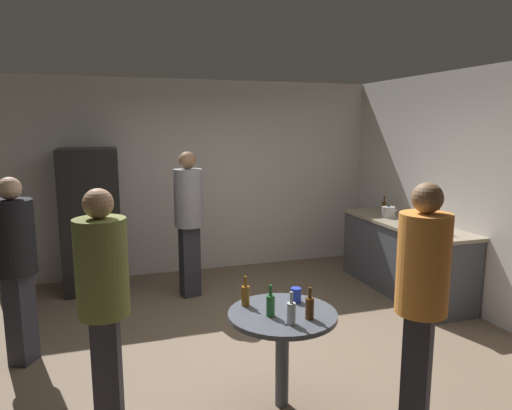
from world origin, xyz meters
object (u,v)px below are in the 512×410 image
object	(u,v)px
beer_bottle_on_counter	(384,207)
foreground_table	(282,326)
person_in_orange_shirt	(422,289)
wine_bottle_on_counter	(438,222)
person_in_olive_shirt	(103,293)
refrigerator	(91,220)
kettle	(388,212)
plastic_cup_blue	(296,295)
beer_bottle_clear	(291,312)
person_in_black_shirt	(16,257)
person_in_gray_shirt	(189,213)
beer_bottle_brown	(310,307)
beer_bottle_green	(271,305)
beer_bottle_amber	(245,295)

from	to	relation	value
beer_bottle_on_counter	foreground_table	distance (m)	3.43
foreground_table	person_in_orange_shirt	world-z (taller)	person_in_orange_shirt
wine_bottle_on_counter	person_in_olive_shirt	bearing A→B (deg)	-162.90
refrigerator	kettle	world-z (taller)	refrigerator
plastic_cup_blue	person_in_orange_shirt	distance (m)	0.95
beer_bottle_clear	person_in_olive_shirt	size ratio (longest dim) A/B	0.14
person_in_black_shirt	person_in_gray_shirt	world-z (taller)	person_in_gray_shirt
plastic_cup_blue	beer_bottle_brown	bearing A→B (deg)	-95.89
foreground_table	beer_bottle_green	xyz separation A→B (m)	(-0.11, -0.03, 0.19)
wine_bottle_on_counter	beer_bottle_on_counter	distance (m)	1.22
refrigerator	plastic_cup_blue	xyz separation A→B (m)	(1.56, -2.95, -0.11)
foreground_table	beer_bottle_brown	distance (m)	0.29
wine_bottle_on_counter	person_in_orange_shirt	distance (m)	2.31
wine_bottle_on_counter	beer_bottle_on_counter	xyz separation A→B (m)	(0.11, 1.22, -0.03)
refrigerator	wine_bottle_on_counter	xyz separation A→B (m)	(3.68, -1.91, 0.12)
beer_bottle_green	person_in_olive_shirt	distance (m)	1.15
person_in_olive_shirt	beer_bottle_on_counter	bearing A→B (deg)	40.83
foreground_table	beer_bottle_clear	world-z (taller)	beer_bottle_clear
beer_bottle_clear	person_in_orange_shirt	xyz separation A→B (m)	(0.79, -0.33, 0.19)
refrigerator	person_in_orange_shirt	world-z (taller)	refrigerator
wine_bottle_on_counter	beer_bottle_clear	distance (m)	2.72
beer_bottle_on_counter	person_in_black_shirt	bearing A→B (deg)	-165.77
beer_bottle_clear	foreground_table	bearing A→B (deg)	85.25
beer_bottle_brown	person_in_olive_shirt	bearing A→B (deg)	168.66
beer_bottle_green	beer_bottle_clear	size ratio (longest dim) A/B	1.00
beer_bottle_on_counter	wine_bottle_on_counter	bearing A→B (deg)	-95.02
beer_bottle_brown	beer_bottle_clear	size ratio (longest dim) A/B	1.00
kettle	beer_bottle_on_counter	xyz separation A→B (m)	(0.12, 0.29, 0.01)
wine_bottle_on_counter	refrigerator	bearing A→B (deg)	152.54
beer_bottle_amber	person_in_gray_shirt	xyz separation A→B (m)	(-0.03, 2.28, 0.23)
person_in_gray_shirt	plastic_cup_blue	bearing A→B (deg)	-2.32
beer_bottle_brown	person_in_gray_shirt	world-z (taller)	person_in_gray_shirt
wine_bottle_on_counter	person_in_olive_shirt	xyz separation A→B (m)	(-3.53, -1.09, -0.03)
kettle	person_in_olive_shirt	bearing A→B (deg)	-150.22
person_in_gray_shirt	wine_bottle_on_counter	bearing A→B (deg)	50.48
beer_bottle_on_counter	beer_bottle_green	xyz separation A→B (m)	(-2.51, -2.45, -0.17)
beer_bottle_on_counter	person_in_orange_shirt	bearing A→B (deg)	-118.93
refrigerator	beer_bottle_clear	distance (m)	3.59
beer_bottle_green	plastic_cup_blue	bearing A→B (deg)	35.42
person_in_olive_shirt	person_in_orange_shirt	xyz separation A→B (m)	(2.01, -0.65, 0.02)
foreground_table	beer_bottle_clear	xyz separation A→B (m)	(-0.02, -0.21, 0.19)
beer_bottle_on_counter	plastic_cup_blue	xyz separation A→B (m)	(-2.23, -2.25, -0.19)
beer_bottle_green	person_in_olive_shirt	size ratio (longest dim) A/B	0.14
beer_bottle_green	person_in_olive_shirt	bearing A→B (deg)	172.60
wine_bottle_on_counter	foreground_table	xyz separation A→B (m)	(-2.30, -1.20, -0.39)
wine_bottle_on_counter	beer_bottle_green	bearing A→B (deg)	-152.86
beer_bottle_amber	plastic_cup_blue	distance (m)	0.40
beer_bottle_amber	person_in_orange_shirt	world-z (taller)	person_in_orange_shirt
beer_bottle_on_counter	beer_bottle_amber	world-z (taller)	beer_bottle_on_counter
person_in_black_shirt	plastic_cup_blue	bearing A→B (deg)	-1.61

